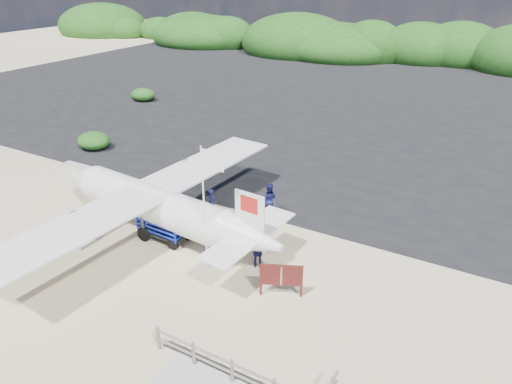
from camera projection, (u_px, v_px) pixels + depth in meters
ground at (180, 255)px, 21.20m from camera, size 160.00×160.00×0.00m
asphalt_apron at (369, 103)px, 44.68m from camera, size 90.00×50.00×0.04m
lagoon at (71, 199)px, 26.31m from camera, size 9.00×7.00×0.40m
vegetation_band at (421, 62)px, 64.23m from camera, size 124.00×8.00×4.40m
fence at (232, 383)px, 14.67m from camera, size 6.40×2.00×1.10m
baggage_cart at (166, 238)px, 22.48m from camera, size 2.76×1.66×1.35m
flagpole at (208, 266)px, 20.40m from camera, size 1.20×0.62×5.74m
signboard at (281, 295)px, 18.60m from camera, size 1.76×0.93×1.53m
crew_a at (212, 202)px, 24.34m from camera, size 0.66×0.56×1.53m
crew_b at (269, 199)px, 24.28m from camera, size 1.05×0.91×1.83m
crew_c at (258, 252)px, 20.00m from camera, size 1.02×0.69×1.60m
aircraft_large at (467, 137)px, 35.87m from camera, size 17.79×17.79×4.91m
aircraft_small at (284, 87)px, 50.55m from camera, size 8.87×8.87×2.26m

